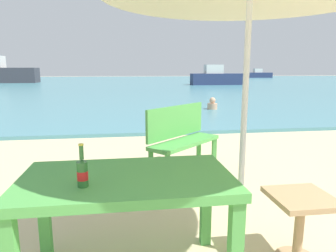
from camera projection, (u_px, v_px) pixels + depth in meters
sea_water at (137, 83)px, 31.02m from camera, size 120.00×50.00×0.08m
picnic_table_green at (127, 191)px, 2.02m from camera, size 1.40×0.80×0.76m
beer_bottle_amber at (82, 172)px, 1.79m from camera, size 0.07×0.07×0.26m
side_table_wood at (300, 219)px, 2.25m from camera, size 0.44×0.44×0.54m
bench_green_right at (181, 135)px, 4.21m from camera, size 1.13×1.07×0.95m
swimmer_person at (212, 105)px, 10.40m from camera, size 0.34×0.34×0.41m
boat_ferry at (217, 78)px, 26.12m from camera, size 4.72×1.29×1.72m
boat_cargo_ship at (259, 74)px, 46.86m from camera, size 3.82×1.04×1.39m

